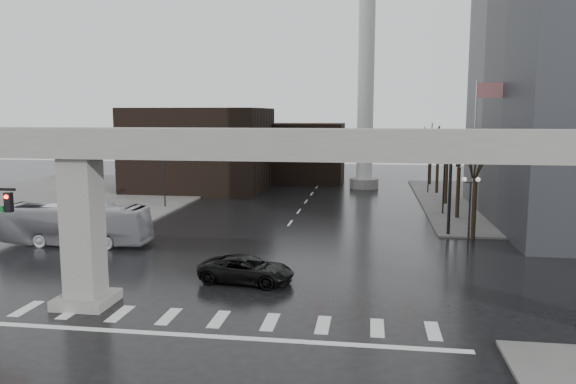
# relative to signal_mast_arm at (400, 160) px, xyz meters

# --- Properties ---
(ground) EXTENTS (160.00, 160.00, 0.00)m
(ground) POSITION_rel_signal_mast_arm_xyz_m (-8.99, -18.80, -5.83)
(ground) COLOR black
(ground) RESTS_ON ground
(sidewalk_ne) EXTENTS (28.00, 36.00, 0.15)m
(sidewalk_ne) POSITION_rel_signal_mast_arm_xyz_m (17.01, 17.20, -5.75)
(sidewalk_ne) COLOR slate
(sidewalk_ne) RESTS_ON ground
(sidewalk_nw) EXTENTS (28.00, 36.00, 0.15)m
(sidewalk_nw) POSITION_rel_signal_mast_arm_xyz_m (-34.99, 17.20, -5.75)
(sidewalk_nw) COLOR slate
(sidewalk_nw) RESTS_ON ground
(elevated_guideway) EXTENTS (48.00, 2.60, 8.70)m
(elevated_guideway) POSITION_rel_signal_mast_arm_xyz_m (-7.73, -18.80, 1.05)
(elevated_guideway) COLOR gray
(elevated_guideway) RESTS_ON ground
(building_far_left) EXTENTS (16.00, 14.00, 10.00)m
(building_far_left) POSITION_rel_signal_mast_arm_xyz_m (-22.99, 23.20, -0.83)
(building_far_left) COLOR black
(building_far_left) RESTS_ON ground
(building_far_mid) EXTENTS (10.00, 10.00, 8.00)m
(building_far_mid) POSITION_rel_signal_mast_arm_xyz_m (-10.99, 33.20, -1.83)
(building_far_mid) COLOR black
(building_far_mid) RESTS_ON ground
(smokestack) EXTENTS (3.60, 3.60, 30.00)m
(smokestack) POSITION_rel_signal_mast_arm_xyz_m (-2.99, 27.20, 7.52)
(smokestack) COLOR silver
(smokestack) RESTS_ON ground
(signal_mast_arm) EXTENTS (12.12, 0.43, 8.00)m
(signal_mast_arm) POSITION_rel_signal_mast_arm_xyz_m (0.00, 0.00, 0.00)
(signal_mast_arm) COLOR black
(signal_mast_arm) RESTS_ON ground
(flagpole_assembly) EXTENTS (2.06, 0.12, 12.00)m
(flagpole_assembly) POSITION_rel_signal_mast_arm_xyz_m (6.30, 3.20, 1.70)
(flagpole_assembly) COLOR silver
(flagpole_assembly) RESTS_ON ground
(lamp_right_0) EXTENTS (1.22, 0.32, 5.11)m
(lamp_right_0) POSITION_rel_signal_mast_arm_xyz_m (4.51, -4.80, -2.36)
(lamp_right_0) COLOR black
(lamp_right_0) RESTS_ON ground
(lamp_right_1) EXTENTS (1.22, 0.32, 5.11)m
(lamp_right_1) POSITION_rel_signal_mast_arm_xyz_m (4.51, 9.20, -2.36)
(lamp_right_1) COLOR black
(lamp_right_1) RESTS_ON ground
(lamp_right_2) EXTENTS (1.22, 0.32, 5.11)m
(lamp_right_2) POSITION_rel_signal_mast_arm_xyz_m (4.51, 23.20, -2.36)
(lamp_right_2) COLOR black
(lamp_right_2) RESTS_ON ground
(lamp_left_0) EXTENTS (1.22, 0.32, 5.11)m
(lamp_left_0) POSITION_rel_signal_mast_arm_xyz_m (-22.49, -4.80, -2.36)
(lamp_left_0) COLOR black
(lamp_left_0) RESTS_ON ground
(lamp_left_1) EXTENTS (1.22, 0.32, 5.11)m
(lamp_left_1) POSITION_rel_signal_mast_arm_xyz_m (-22.49, 9.20, -2.36)
(lamp_left_1) COLOR black
(lamp_left_1) RESTS_ON ground
(lamp_left_2) EXTENTS (1.22, 0.32, 5.11)m
(lamp_left_2) POSITION_rel_signal_mast_arm_xyz_m (-22.49, 23.20, -2.36)
(lamp_left_2) COLOR black
(lamp_left_2) RESTS_ON ground
(tree_right_0) EXTENTS (1.09, 1.58, 7.50)m
(tree_right_0) POSITION_rel_signal_mast_arm_xyz_m (5.54, -0.78, -3.04)
(tree_right_0) COLOR black
(tree_right_0) RESTS_ON ground
(tree_right_1) EXTENTS (1.09, 1.61, 7.67)m
(tree_right_1) POSITION_rel_signal_mast_arm_xyz_m (5.54, 7.22, -2.98)
(tree_right_1) COLOR black
(tree_right_1) RESTS_ON ground
(tree_right_2) EXTENTS (1.10, 1.63, 7.85)m
(tree_right_2) POSITION_rel_signal_mast_arm_xyz_m (5.54, 15.22, -2.91)
(tree_right_2) COLOR black
(tree_right_2) RESTS_ON ground
(tree_right_3) EXTENTS (1.11, 1.66, 8.02)m
(tree_right_3) POSITION_rel_signal_mast_arm_xyz_m (5.54, 23.22, -2.85)
(tree_right_3) COLOR black
(tree_right_3) RESTS_ON ground
(tree_right_4) EXTENTS (1.12, 1.69, 8.19)m
(tree_right_4) POSITION_rel_signal_mast_arm_xyz_m (5.54, 31.22, -2.79)
(tree_right_4) COLOR black
(tree_right_4) RESTS_ON ground
(pickup_truck) EXTENTS (5.59, 3.13, 1.48)m
(pickup_truck) POSITION_rel_signal_mast_arm_xyz_m (-8.95, -14.05, -5.09)
(pickup_truck) COLOR black
(pickup_truck) RESTS_ON ground
(city_bus) EXTENTS (10.87, 2.78, 3.01)m
(city_bus) POSITION_rel_signal_mast_arm_xyz_m (-23.10, -6.99, -4.32)
(city_bus) COLOR silver
(city_bus) RESTS_ON ground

